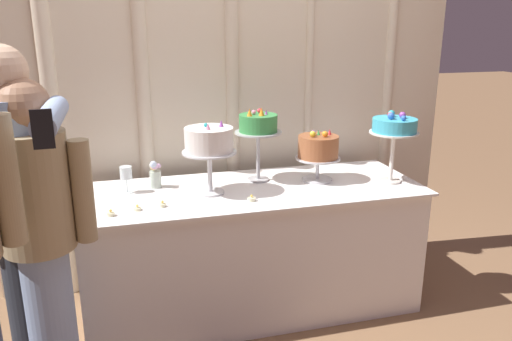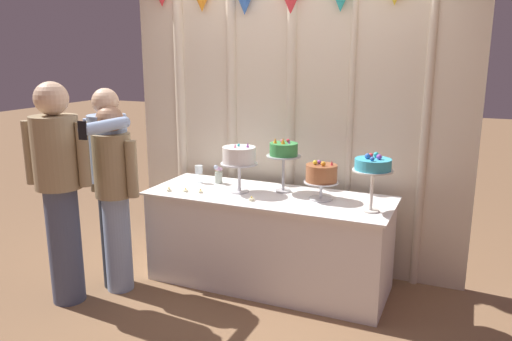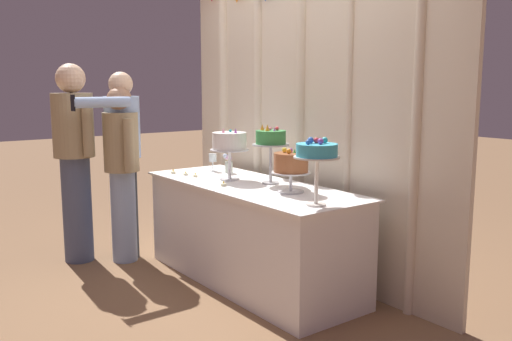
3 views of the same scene
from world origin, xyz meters
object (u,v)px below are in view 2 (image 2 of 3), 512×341
(cake_display_midleft, at_px, (284,152))
(tealight_far_right, at_px, (252,199))
(wine_glass, at_px, (199,170))
(flower_vase, at_px, (218,174))
(guest_man_pink_jacket, at_px, (59,185))
(cake_table, at_px, (268,240))
(cake_display_leftmost, at_px, (239,157))
(guest_girl_blue_dress, at_px, (110,179))
(cake_display_midright, at_px, (321,175))
(tealight_near_right, at_px, (201,192))
(tealight_near_left, at_px, (186,191))
(cake_display_rightmost, at_px, (373,167))
(guest_man_dark_suit, at_px, (114,191))
(tealight_far_left, at_px, (169,190))

(cake_display_midleft, relative_size, tealight_far_right, 10.28)
(wine_glass, bearing_deg, flower_vase, 18.30)
(flower_vase, bearing_deg, guest_man_pink_jacket, -126.41)
(cake_table, height_order, cake_display_leftmost, cake_display_leftmost)
(cake_display_leftmost, height_order, cake_display_midleft, cake_display_midleft)
(cake_display_midleft, height_order, tealight_far_right, cake_display_midleft)
(tealight_far_right, height_order, guest_girl_blue_dress, guest_girl_blue_dress)
(cake_table, relative_size, cake_display_midright, 6.32)
(cake_display_midleft, xyz_separation_m, flower_vase, (-0.60, 0.02, -0.25))
(cake_display_midright, relative_size, tealight_near_right, 8.41)
(cake_display_midright, relative_size, tealight_near_left, 7.66)
(guest_girl_blue_dress, bearing_deg, tealight_near_left, 35.72)
(cake_display_rightmost, bearing_deg, guest_girl_blue_dress, -167.76)
(cake_display_leftmost, relative_size, guest_man_pink_jacket, 0.25)
(cake_display_leftmost, height_order, tealight_near_left, cake_display_leftmost)
(cake_table, bearing_deg, cake_display_midleft, 61.59)
(tealight_near_left, relative_size, guest_man_dark_suit, 0.03)
(tealight_near_right, bearing_deg, flower_vase, 91.85)
(cake_display_midright, relative_size, guest_girl_blue_dress, 0.19)
(cake_display_midleft, height_order, wine_glass, cake_display_midleft)
(tealight_far_left, relative_size, guest_man_dark_suit, 0.03)
(tealight_far_left, xyz_separation_m, tealight_far_right, (0.71, 0.03, -0.00))
(guest_man_pink_jacket, bearing_deg, tealight_far_left, 51.36)
(wine_glass, bearing_deg, guest_girl_blue_dress, -124.31)
(tealight_near_left, bearing_deg, tealight_far_right, -1.72)
(cake_display_rightmost, bearing_deg, cake_display_midright, 160.43)
(tealight_near_left, distance_m, tealight_near_right, 0.13)
(cake_display_rightmost, height_order, tealight_far_right, cake_display_rightmost)
(tealight_near_right, distance_m, guest_girl_blue_dress, 0.70)
(flower_vase, bearing_deg, cake_display_midright, -7.05)
(cake_display_rightmost, relative_size, guest_man_pink_jacket, 0.25)
(cake_display_leftmost, xyz_separation_m, tealight_near_left, (-0.40, -0.16, -0.28))
(cake_table, xyz_separation_m, tealight_near_right, (-0.52, -0.17, 0.38))
(cake_display_leftmost, bearing_deg, guest_man_dark_suit, -146.19)
(tealight_far_right, bearing_deg, flower_vase, 142.72)
(cake_display_rightmost, xyz_separation_m, guest_man_dark_suit, (-1.86, -0.45, -0.26))
(cake_display_midright, bearing_deg, tealight_far_right, -152.56)
(cake_display_leftmost, bearing_deg, tealight_near_right, -152.01)
(cake_table, bearing_deg, tealight_near_left, -164.05)
(cake_display_rightmost, height_order, guest_man_dark_suit, guest_man_dark_suit)
(cake_table, distance_m, guest_girl_blue_dress, 1.33)
(cake_display_midright, xyz_separation_m, wine_glass, (-1.09, 0.06, -0.08))
(flower_vase, distance_m, tealight_near_left, 0.37)
(cake_display_rightmost, bearing_deg, tealight_near_left, -176.82)
(wine_glass, bearing_deg, tealight_far_right, -25.96)
(cake_display_midright, xyz_separation_m, guest_girl_blue_dress, (-1.52, -0.56, -0.06))
(cake_display_midright, distance_m, guest_man_pink_jacket, 1.92)
(cake_display_midleft, xyz_separation_m, tealight_far_right, (-0.13, -0.33, -0.31))
(wine_glass, xyz_separation_m, tealight_near_left, (0.04, -0.29, -0.10))
(flower_vase, relative_size, tealight_near_left, 4.10)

